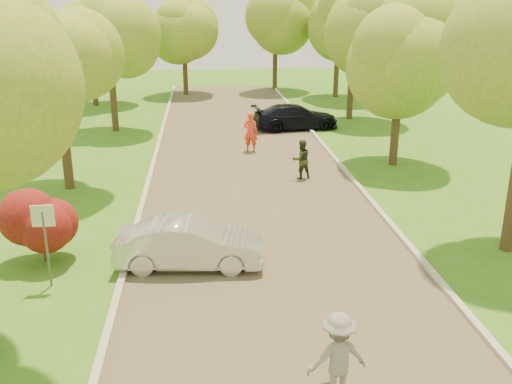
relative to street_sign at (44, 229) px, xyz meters
name	(u,v)px	position (x,y,z in m)	size (l,w,h in m)	color
ground	(305,369)	(5.80, -4.00, -1.56)	(100.00, 100.00, 0.00)	#376E1A
road	(262,220)	(5.80, 4.00, -1.56)	(8.00, 60.00, 0.01)	#4C4438
curb_left	(137,222)	(1.75, 4.00, -1.50)	(0.18, 60.00, 0.12)	#B2AD9E
curb_right	(382,214)	(9.85, 4.00, -1.50)	(0.18, 60.00, 0.12)	#B2AD9E
street_sign	(44,229)	(0.00, 0.00, 0.00)	(0.55, 0.06, 2.17)	#59595E
red_shrub	(41,224)	(-0.50, 1.50, -0.47)	(1.70, 1.70, 1.95)	#382619
tree_l_midb	(62,67)	(-1.01, 8.00, 3.02)	(4.30, 4.20, 6.62)	#382619
tree_l_far	(112,27)	(-0.59, 18.00, 3.90)	(4.92, 4.80, 7.79)	#382619
tree_r_midb	(406,50)	(12.40, 10.00, 3.32)	(4.51, 4.40, 7.01)	#382619
tree_r_far	(358,18)	(13.03, 20.00, 4.27)	(5.33, 5.20, 8.34)	#382619
tree_bg_a	(92,24)	(-2.98, 26.00, 3.75)	(5.12, 5.00, 7.72)	#382619
tree_bg_b	(342,19)	(14.02, 28.00, 3.97)	(5.12, 5.00, 7.95)	#382619
tree_bg_c	(186,26)	(3.01, 30.00, 3.46)	(4.92, 4.80, 7.33)	#382619
tree_bg_d	(278,20)	(10.02, 32.00, 3.75)	(5.12, 5.00, 7.72)	#382619
silver_sedan	(190,244)	(3.50, 0.79, -0.91)	(1.38, 3.95, 1.30)	silver
dark_sedan	(296,117)	(9.10, 17.47, -0.88)	(1.93, 4.74, 1.38)	black
skateboarder	(338,357)	(6.17, -5.02, -0.60)	(1.10, 0.63, 1.70)	gray
person_striped	(251,132)	(6.20, 12.84, -0.63)	(0.68, 0.45, 1.87)	red
person_olive	(301,159)	(7.84, 8.37, -0.77)	(0.78, 0.60, 1.60)	#29321E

